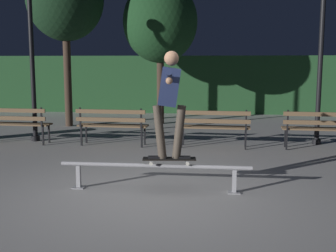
% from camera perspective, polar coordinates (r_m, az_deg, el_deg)
% --- Properties ---
extents(ground_plane, '(90.00, 90.00, 0.00)m').
position_cam_1_polar(ground_plane, '(6.28, -2.03, -9.04)').
color(ground_plane, '#ADAAA8').
extents(hedge_backdrop, '(24.00, 1.20, 2.13)m').
position_cam_1_polar(hedge_backdrop, '(16.56, 3.28, 5.55)').
color(hedge_backdrop, '#234C28').
rests_on(hedge_backdrop, ground).
extents(grind_rail, '(2.85, 0.18, 0.40)m').
position_cam_1_polar(grind_rail, '(6.41, -1.75, -5.76)').
color(grind_rail, '#9E9EA3').
rests_on(grind_rail, ground).
extents(skateboard, '(0.80, 0.28, 0.09)m').
position_cam_1_polar(skateboard, '(6.35, 0.18, -4.41)').
color(skateboard, black).
rests_on(skateboard, grind_rail).
extents(skateboarder, '(0.63, 1.40, 1.56)m').
position_cam_1_polar(skateboarder, '(6.21, 0.21, 4.04)').
color(skateboarder, black).
rests_on(skateboarder, skateboard).
extents(park_bench_leftmost, '(1.62, 0.49, 0.88)m').
position_cam_1_polar(park_bench_leftmost, '(10.61, -19.52, 0.62)').
color(park_bench_leftmost, black).
rests_on(park_bench_leftmost, ground).
extents(park_bench_left_center, '(1.62, 0.49, 0.88)m').
position_cam_1_polar(park_bench_left_center, '(9.84, -7.42, 0.45)').
color(park_bench_left_center, black).
rests_on(park_bench_left_center, ground).
extents(park_bench_right_center, '(1.62, 0.49, 0.88)m').
position_cam_1_polar(park_bench_right_center, '(9.56, 6.04, 0.25)').
color(park_bench_right_center, black).
rests_on(park_bench_right_center, ground).
extents(park_bench_rightmost, '(1.62, 0.49, 0.88)m').
position_cam_1_polar(park_bench_rightmost, '(9.82, 19.52, 0.03)').
color(park_bench_rightmost, black).
rests_on(park_bench_rightmost, ground).
extents(tree_behind_benches, '(2.24, 2.24, 4.33)m').
position_cam_1_polar(tree_behind_benches, '(13.32, -1.03, 13.55)').
color(tree_behind_benches, '#3D2D23').
rests_on(tree_behind_benches, ground).
extents(lamp_post_left, '(0.32, 0.32, 3.90)m').
position_cam_1_polar(lamp_post_left, '(10.81, -17.64, 11.18)').
color(lamp_post_left, black).
rests_on(lamp_post_left, ground).
extents(lamp_post_right, '(0.32, 0.32, 3.90)m').
position_cam_1_polar(lamp_post_right, '(10.47, 19.64, 11.19)').
color(lamp_post_right, black).
rests_on(lamp_post_right, ground).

